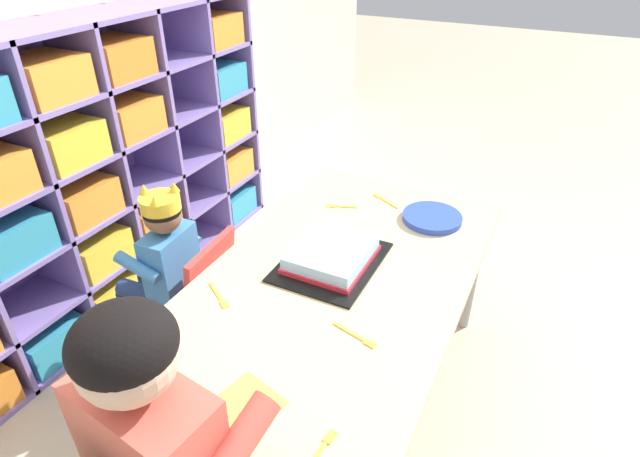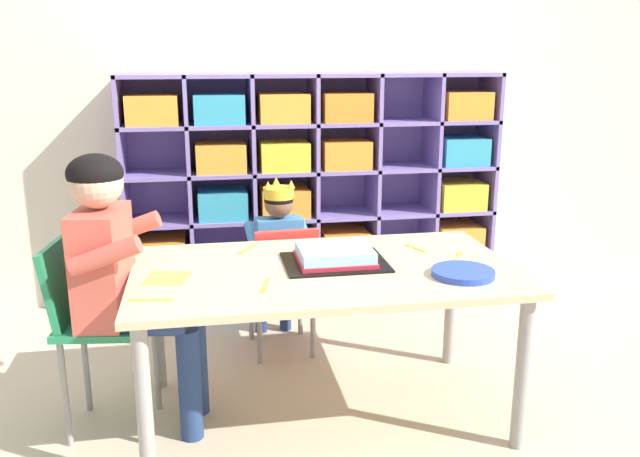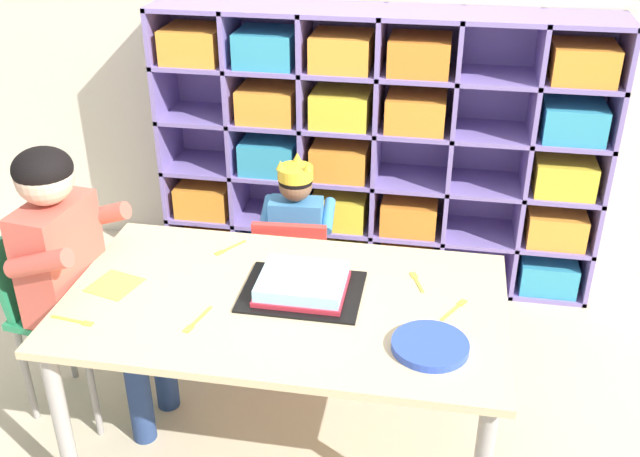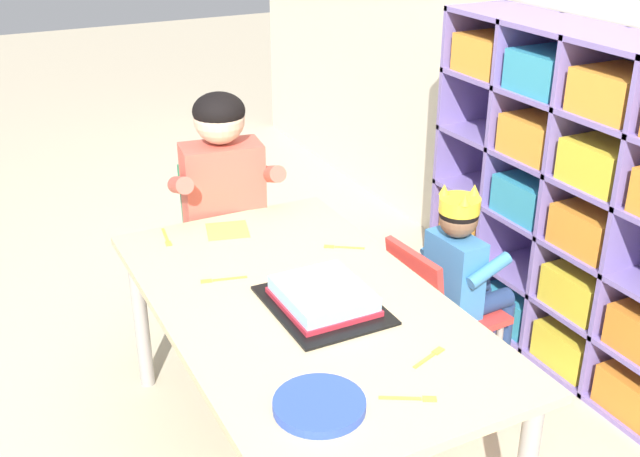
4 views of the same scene
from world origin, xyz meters
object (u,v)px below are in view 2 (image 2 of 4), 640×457
activity_table (324,285)px  birthday_cake_on_tray (335,256)px  classroom_chair_adult_side (92,318)px  adult_helper_seated (120,264)px  fork_near_cake_tray (458,256)px  paper_plate_stack (463,273)px  fork_beside_plate_stack (415,248)px  fork_at_table_front_edge (265,286)px  child_with_crown (278,243)px  fork_by_napkin (153,300)px  fork_near_child_seat (247,250)px  classroom_chair_blue (283,279)px

activity_table → birthday_cake_on_tray: bearing=43.3°
activity_table → classroom_chair_adult_side: classroom_chair_adult_side is taller
adult_helper_seated → fork_near_cake_tray: bearing=-82.6°
paper_plate_stack → fork_near_cake_tray: paper_plate_stack is taller
fork_beside_plate_stack → fork_at_table_front_edge: bearing=-81.5°
child_with_crown → birthday_cake_on_tray: (0.15, -0.63, 0.12)m
adult_helper_seated → fork_by_napkin: adult_helper_seated is taller
paper_plate_stack → fork_near_child_seat: paper_plate_stack is taller
activity_table → fork_by_napkin: bearing=-158.9°
classroom_chair_blue → fork_near_child_seat: 0.41m
child_with_crown → fork_beside_plate_stack: (0.51, -0.49, 0.10)m
classroom_chair_blue → fork_at_table_front_edge: (-0.15, -0.73, 0.24)m
fork_near_cake_tray → fork_at_table_front_edge: bearing=-45.5°
birthday_cake_on_tray → fork_near_cake_tray: 0.49m
fork_beside_plate_stack → fork_by_napkin: same height
classroom_chair_blue → adult_helper_seated: size_ratio=0.61×
activity_table → fork_near_cake_tray: bearing=4.1°
activity_table → adult_helper_seated: bearing=176.6°
paper_plate_stack → fork_by_napkin: size_ratio=1.54×
classroom_chair_adult_side → fork_beside_plate_stack: classroom_chair_adult_side is taller
fork_near_child_seat → fork_near_cake_tray: bearing=-73.0°
child_with_crown → adult_helper_seated: 0.91m
classroom_chair_adult_side → fork_by_napkin: 0.42m
paper_plate_stack → birthday_cake_on_tray: bearing=151.8°
fork_near_child_seat → fork_at_table_front_edge: bearing=-142.7°
child_with_crown → fork_near_cake_tray: bearing=131.2°
fork_near_cake_tray → paper_plate_stack: bearing=12.1°
paper_plate_stack → fork_near_child_seat: 0.87m
paper_plate_stack → adult_helper_seated: bearing=169.5°
fork_at_table_front_edge → paper_plate_stack: bearing=-76.8°
activity_table → classroom_chair_blue: (-0.09, 0.57, -0.17)m
child_with_crown → birthday_cake_on_tray: 0.66m
child_with_crown → paper_plate_stack: size_ratio=3.65×
fork_near_child_seat → fork_by_napkin: same height
adult_helper_seated → fork_by_napkin: 0.31m
classroom_chair_blue → fork_near_cake_tray: (0.63, -0.53, 0.24)m
classroom_chair_adult_side → fork_near_child_seat: size_ratio=5.81×
fork_beside_plate_stack → fork_at_table_front_edge: (-0.65, -0.35, 0.00)m
child_with_crown → fork_at_table_front_edge: bearing=76.7°
paper_plate_stack → fork_beside_plate_stack: (-0.06, 0.36, -0.01)m
fork_at_table_front_edge → birthday_cake_on_tray: bearing=-39.0°
fork_at_table_front_edge → fork_near_cake_tray: bearing=-61.0°
child_with_crown → paper_plate_stack: (0.57, -0.86, 0.11)m
adult_helper_seated → birthday_cake_on_tray: bearing=-82.1°
fork_by_napkin → classroom_chair_blue: bearing=-115.2°
adult_helper_seated → fork_near_cake_tray: 1.28m
classroom_chair_adult_side → classroom_chair_blue: bearing=-48.8°
activity_table → child_with_crown: bearing=98.1°
classroom_chair_adult_side → fork_at_table_front_edge: bearing=-102.7°
paper_plate_stack → fork_beside_plate_stack: 0.37m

